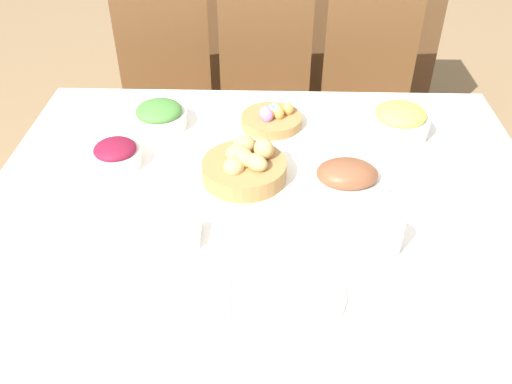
% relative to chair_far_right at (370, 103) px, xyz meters
% --- Properties ---
extents(ground_plane, '(12.00, 12.00, 0.00)m').
position_rel_chair_far_right_xyz_m(ground_plane, '(-0.46, -0.96, -0.51)').
color(ground_plane, '#937551').
extents(dining_table, '(1.60, 1.18, 0.75)m').
position_rel_chair_far_right_xyz_m(dining_table, '(-0.46, -0.96, -0.13)').
color(dining_table, white).
rests_on(dining_table, ground).
extents(chair_far_right, '(0.44, 0.44, 0.97)m').
position_rel_chair_far_right_xyz_m(chair_far_right, '(0.00, 0.00, 0.00)').
color(chair_far_right, brown).
rests_on(chair_far_right, ground).
extents(chair_far_center, '(0.45, 0.45, 0.97)m').
position_rel_chair_far_right_xyz_m(chair_far_center, '(-0.47, -0.00, 0.00)').
color(chair_far_center, brown).
rests_on(chair_far_center, ground).
extents(chair_far_left, '(0.46, 0.46, 0.97)m').
position_rel_chair_far_right_xyz_m(chair_far_left, '(-0.94, -0.00, 0.00)').
color(chair_far_left, brown).
rests_on(chair_far_left, ground).
extents(sideboard, '(1.26, 0.44, 0.85)m').
position_rel_chair_far_right_xyz_m(sideboard, '(-0.22, 0.71, -0.09)').
color(sideboard, brown).
rests_on(sideboard, ground).
extents(bread_basket, '(0.25, 0.25, 0.11)m').
position_rel_chair_far_right_xyz_m(bread_basket, '(-0.53, -0.92, 0.28)').
color(bread_basket, '#9E7542').
rests_on(bread_basket, dining_table).
extents(egg_basket, '(0.21, 0.21, 0.08)m').
position_rel_chair_far_right_xyz_m(egg_basket, '(-0.45, -0.62, 0.27)').
color(egg_basket, '#9E7542').
rests_on(egg_basket, dining_table).
extents(ham_platter, '(0.27, 0.19, 0.08)m').
position_rel_chair_far_right_xyz_m(ham_platter, '(-0.23, -0.94, 0.27)').
color(ham_platter, silver).
rests_on(ham_platter, dining_table).
extents(pineapple_bowl, '(0.19, 0.19, 0.11)m').
position_rel_chair_far_right_xyz_m(pineapple_bowl, '(-0.03, -0.67, 0.29)').
color(pineapple_bowl, silver).
rests_on(pineapple_bowl, dining_table).
extents(green_salad_bowl, '(0.18, 0.18, 0.08)m').
position_rel_chair_far_right_xyz_m(green_salad_bowl, '(-0.83, -0.63, 0.28)').
color(green_salad_bowl, silver).
rests_on(green_salad_bowl, dining_table).
extents(beet_salad_bowl, '(0.15, 0.15, 0.08)m').
position_rel_chair_far_right_xyz_m(beet_salad_bowl, '(-0.92, -0.87, 0.28)').
color(beet_salad_bowl, silver).
rests_on(beet_salad_bowl, dining_table).
extents(dinner_plate, '(0.24, 0.24, 0.01)m').
position_rel_chair_far_right_xyz_m(dinner_plate, '(-0.39, -1.38, 0.25)').
color(dinner_plate, silver).
rests_on(dinner_plate, dining_table).
extents(fork, '(0.02, 0.20, 0.00)m').
position_rel_chair_far_right_xyz_m(fork, '(-0.54, -1.38, 0.25)').
color(fork, silver).
rests_on(fork, dining_table).
extents(knife, '(0.02, 0.20, 0.00)m').
position_rel_chair_far_right_xyz_m(knife, '(-0.25, -1.38, 0.25)').
color(knife, silver).
rests_on(knife, dining_table).
extents(spoon, '(0.02, 0.20, 0.00)m').
position_rel_chair_far_right_xyz_m(spoon, '(-0.22, -1.38, 0.25)').
color(spoon, silver).
rests_on(spoon, dining_table).
extents(drinking_cup, '(0.07, 0.07, 0.09)m').
position_rel_chair_far_right_xyz_m(drinking_cup, '(-0.16, -1.22, 0.29)').
color(drinking_cup, silver).
rests_on(drinking_cup, dining_table).
extents(butter_dish, '(0.12, 0.08, 0.03)m').
position_rel_chair_far_right_xyz_m(butter_dish, '(-0.69, -1.19, 0.26)').
color(butter_dish, silver).
rests_on(butter_dish, dining_table).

